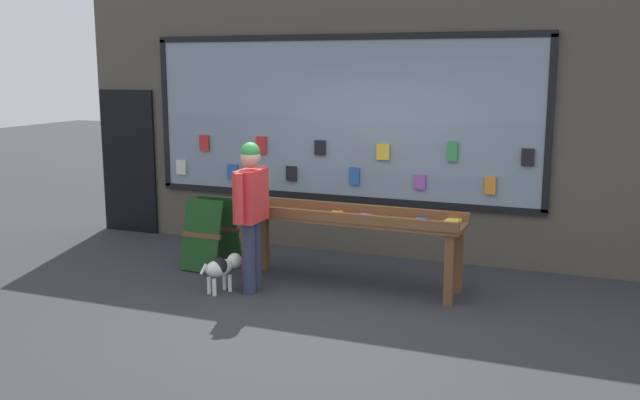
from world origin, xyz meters
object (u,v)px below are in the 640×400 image
at_px(display_table_main, 350,224).
at_px(small_dog, 222,267).
at_px(sandwich_board_sign, 211,232).
at_px(person_browsing, 251,206).

distance_m(display_table_main, small_dog, 1.48).
bearing_deg(sandwich_board_sign, person_browsing, -34.99).
bearing_deg(sandwich_board_sign, small_dog, -51.17).
height_order(display_table_main, small_dog, display_table_main).
height_order(display_table_main, sandwich_board_sign, display_table_main).
bearing_deg(display_table_main, person_browsing, -146.67).
bearing_deg(person_browsing, small_dog, 113.18).
bearing_deg(display_table_main, small_dog, -148.65).
bearing_deg(person_browsing, sandwich_board_sign, 51.23).
xyz_separation_m(person_browsing, sandwich_board_sign, (-0.93, 0.70, -0.52)).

